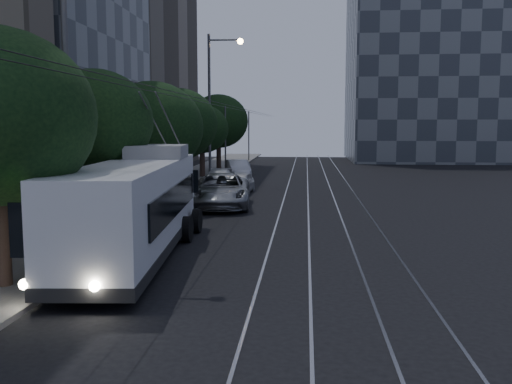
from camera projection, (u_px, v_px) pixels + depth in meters
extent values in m
plane|color=black|center=(257.00, 260.00, 18.82)|extent=(120.00, 120.00, 0.00)
cube|color=slate|center=(174.00, 188.00, 39.25)|extent=(5.00, 90.00, 0.15)
cube|color=#94959C|center=(287.00, 190.00, 38.58)|extent=(0.08, 90.00, 0.02)
cube|color=#94959C|center=(308.00, 190.00, 38.46)|extent=(0.08, 90.00, 0.02)
cube|color=#94959C|center=(331.00, 191.00, 38.32)|extent=(0.08, 90.00, 0.02)
cube|color=#94959C|center=(353.00, 191.00, 38.20)|extent=(0.08, 90.00, 0.02)
cylinder|color=black|center=(226.00, 107.00, 38.28)|extent=(0.02, 90.00, 0.02)
cylinder|color=black|center=(236.00, 107.00, 38.22)|extent=(0.02, 90.00, 0.02)
cylinder|color=#4F4F51|center=(170.00, 153.00, 28.82)|extent=(0.14, 0.14, 6.00)
cylinder|color=#4F4F51|center=(225.00, 141.00, 48.60)|extent=(0.14, 0.14, 6.00)
cylinder|color=#4F4F51|center=(249.00, 136.00, 68.39)|extent=(0.14, 0.14, 6.00)
cube|color=#373D46|center=(19.00, 4.00, 40.70)|extent=(14.00, 18.00, 26.00)
cube|color=gray|center=(112.00, 4.00, 60.01)|extent=(14.00, 22.00, 34.00)
cube|color=#373D46|center=(440.00, 63.00, 70.25)|extent=(22.00, 18.00, 24.00)
cube|color=white|center=(135.00, 206.00, 18.96)|extent=(3.48, 12.05, 2.82)
cube|color=black|center=(136.00, 243.00, 19.11)|extent=(3.52, 12.09, 0.35)
cube|color=black|center=(139.00, 200.00, 19.44)|extent=(3.34, 9.59, 1.04)
cube|color=black|center=(58.00, 230.00, 13.08)|extent=(2.23, 0.26, 1.29)
cube|color=black|center=(175.00, 181.00, 24.79)|extent=(2.03, 0.24, 0.99)
cube|color=green|center=(56.00, 192.00, 12.98)|extent=(1.58, 0.19, 0.32)
cube|color=#9A9A9D|center=(157.00, 152.00, 21.71)|extent=(2.29, 2.34, 0.50)
sphere|color=white|center=(24.00, 284.00, 13.26)|extent=(0.26, 0.26, 0.26)
sphere|color=white|center=(94.00, 286.00, 13.11)|extent=(0.26, 0.26, 0.26)
cylinder|color=#4F4F51|center=(156.00, 125.00, 22.64)|extent=(0.06, 4.49, 2.38)
cylinder|color=#4F4F51|center=(170.00, 125.00, 22.59)|extent=(0.06, 4.49, 2.38)
cylinder|color=black|center=(50.00, 271.00, 15.45)|extent=(0.30, 0.99, 0.99)
cylinder|color=black|center=(138.00, 273.00, 15.24)|extent=(0.30, 0.99, 0.99)
cylinder|color=black|center=(125.00, 228.00, 21.80)|extent=(0.30, 0.99, 0.99)
cylinder|color=black|center=(187.00, 229.00, 21.59)|extent=(0.30, 0.99, 0.99)
cylinder|color=black|center=(139.00, 220.00, 23.69)|extent=(0.30, 0.99, 0.99)
cylinder|color=black|center=(197.00, 221.00, 23.48)|extent=(0.30, 0.99, 0.99)
imported|color=gray|center=(221.00, 190.00, 30.71)|extent=(3.61, 6.76, 1.81)
imported|color=#B5B5B9|center=(240.00, 183.00, 36.94)|extent=(1.76, 4.08, 1.37)
imported|color=silver|center=(218.00, 180.00, 38.40)|extent=(2.07, 4.84, 1.39)
imported|color=silver|center=(238.00, 169.00, 47.78)|extent=(2.78, 4.79, 1.49)
imported|color=silver|center=(242.00, 166.00, 52.57)|extent=(1.87, 3.95, 1.31)
cylinder|color=#2D1F19|center=(2.00, 241.00, 15.21)|extent=(0.44, 0.44, 2.70)
cylinder|color=#2D1F19|center=(98.00, 202.00, 22.19)|extent=(0.44, 0.44, 2.91)
ellipsoid|color=black|center=(95.00, 121.00, 21.82)|extent=(4.42, 4.42, 3.98)
cylinder|color=#2D1F19|center=(153.00, 187.00, 30.25)|extent=(0.44, 0.44, 2.24)
ellipsoid|color=black|center=(152.00, 128.00, 29.88)|extent=(5.40, 5.40, 4.86)
cylinder|color=#2D1F19|center=(179.00, 174.00, 36.29)|extent=(0.44, 0.44, 2.58)
ellipsoid|color=black|center=(178.00, 124.00, 35.91)|extent=(5.01, 5.01, 4.51)
cylinder|color=#2D1F19|center=(202.00, 164.00, 47.27)|extent=(0.44, 0.44, 2.41)
ellipsoid|color=black|center=(202.00, 129.00, 46.93)|extent=(4.43, 4.43, 3.99)
cylinder|color=#2D1F19|center=(219.00, 158.00, 52.86)|extent=(0.44, 0.44, 2.68)
ellipsoid|color=black|center=(218.00, 121.00, 52.46)|extent=(5.47, 5.47, 4.93)
cylinder|color=#4F4F51|center=(67.00, 97.00, 17.56)|extent=(0.20, 0.20, 10.59)
cylinder|color=#4F4F51|center=(209.00, 110.00, 42.02)|extent=(0.20, 0.20, 10.98)
cylinder|color=#4F4F51|center=(225.00, 40.00, 41.31)|extent=(2.41, 0.12, 0.12)
sphere|color=#FACC89|center=(240.00, 41.00, 41.23)|extent=(0.44, 0.44, 0.44)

